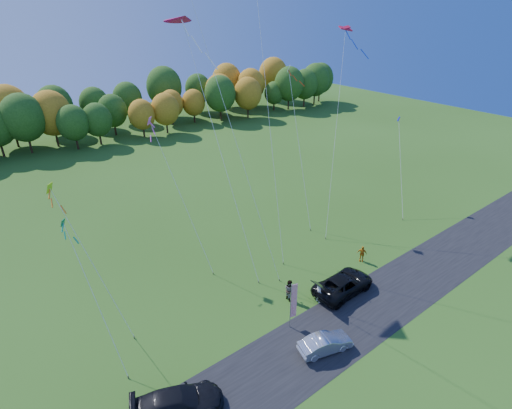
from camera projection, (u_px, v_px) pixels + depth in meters
ground at (299, 303)px, 33.76m from camera, size 160.00×160.00×0.00m
asphalt_strip at (335, 331)px, 30.93m from camera, size 90.00×6.00×0.01m
tree_line at (92, 143)px, 72.64m from camera, size 116.00×12.00×10.00m
black_suv at (343, 284)px, 34.80m from camera, size 5.99×2.86×1.65m
silver_sedan at (325, 343)px, 28.93m from camera, size 4.25×2.42×1.33m
dark_truck_a at (178, 402)px, 24.47m from camera, size 6.07×4.19×1.63m
person_tailgate_a at (319, 293)px, 33.55m from camera, size 0.51×0.70×1.80m
person_tailgate_b at (289, 290)px, 33.90m from camera, size 0.83×1.01×1.93m
person_east at (362, 254)px, 38.99m from camera, size 0.87×1.05×1.68m
feather_flag at (293, 301)px, 30.27m from camera, size 0.54×0.19×4.16m
kite_delta_blue at (226, 108)px, 31.55m from camera, size 5.96×9.92×31.40m
kite_parafoil_orange at (266, 84)px, 36.30m from camera, size 5.53×11.22×32.68m
kite_delta_red at (217, 137)px, 34.42m from camera, size 2.80×11.00×23.14m
kite_parafoil_rainbow at (336, 133)px, 42.54m from camera, size 8.92×6.76×20.96m
kite_diamond_yellow at (94, 266)px, 28.52m from camera, size 3.09×5.16×12.28m
kite_diamond_green at (95, 297)px, 26.96m from camera, size 1.09×6.88×9.97m
kite_diamond_white at (300, 150)px, 43.59m from camera, size 2.27×7.03×17.16m
kite_diamond_pink at (182, 198)px, 36.49m from camera, size 2.10×7.77×14.03m
kite_diamond_blue_low at (401, 168)px, 47.57m from camera, size 4.84×5.94×10.72m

